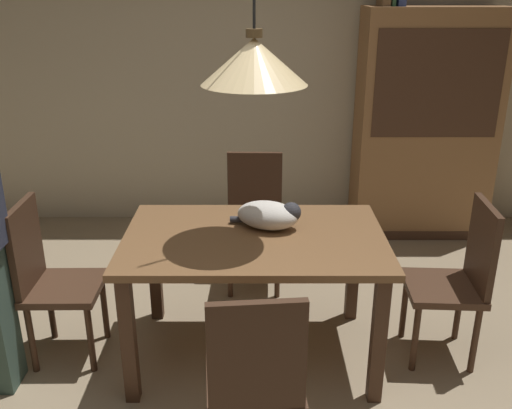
# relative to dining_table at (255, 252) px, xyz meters

# --- Properties ---
(back_wall) EXTENTS (6.40, 0.10, 2.90)m
(back_wall) POSITION_rel_dining_table_xyz_m (0.00, 2.11, 0.80)
(back_wall) COLOR beige
(back_wall) RESTS_ON ground
(dining_table) EXTENTS (1.40, 0.90, 0.75)m
(dining_table) POSITION_rel_dining_table_xyz_m (0.00, 0.00, 0.00)
(dining_table) COLOR brown
(dining_table) RESTS_ON ground
(chair_left_side) EXTENTS (0.40, 0.40, 0.93)m
(chair_left_side) POSITION_rel_dining_table_xyz_m (-1.13, -0.00, -0.14)
(chair_left_side) COLOR #472D1E
(chair_left_side) RESTS_ON ground
(chair_far_back) EXTENTS (0.41, 0.41, 0.93)m
(chair_far_back) POSITION_rel_dining_table_xyz_m (0.00, 0.88, -0.14)
(chair_far_back) COLOR #472D1E
(chair_far_back) RESTS_ON ground
(chair_right_side) EXTENTS (0.42, 0.42, 0.93)m
(chair_right_side) POSITION_rel_dining_table_xyz_m (1.13, -0.00, -0.14)
(chair_right_side) COLOR #472D1E
(chair_right_side) RESTS_ON ground
(chair_near_front) EXTENTS (0.43, 0.43, 0.93)m
(chair_near_front) POSITION_rel_dining_table_xyz_m (0.01, -0.88, -0.14)
(chair_near_front) COLOR #472D1E
(chair_near_front) RESTS_ON ground
(cat_sleeping) EXTENTS (0.41, 0.32, 0.16)m
(cat_sleeping) POSITION_rel_dining_table_xyz_m (0.09, 0.10, 0.18)
(cat_sleeping) COLOR silver
(cat_sleeping) RESTS_ON dining_table
(pendant_lamp) EXTENTS (0.52, 0.52, 1.30)m
(pendant_lamp) POSITION_rel_dining_table_xyz_m (0.00, 0.00, 1.01)
(pendant_lamp) COLOR beige
(hutch_bookcase) EXTENTS (1.12, 0.45, 1.85)m
(hutch_bookcase) POSITION_rel_dining_table_xyz_m (1.39, 1.78, 0.24)
(hutch_bookcase) COLOR olive
(hutch_bookcase) RESTS_ON ground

